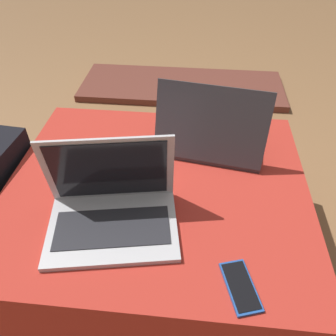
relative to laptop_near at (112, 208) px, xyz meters
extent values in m
plane|color=olive|center=(0.10, 0.15, -0.46)|extent=(14.00, 14.00, 0.00)
cube|color=maroon|center=(0.10, 0.15, -0.43)|extent=(0.92, 0.80, 0.05)
cube|color=#B22D23|center=(0.10, 0.15, -0.23)|extent=(0.96, 0.83, 0.35)
cube|color=#B7B7BC|center=(0.01, -0.03, -0.04)|extent=(0.39, 0.30, 0.02)
cube|color=#232328|center=(0.01, -0.04, -0.04)|extent=(0.33, 0.18, 0.00)
cube|color=#B7B7BC|center=(-0.01, 0.07, 0.08)|extent=(0.36, 0.10, 0.24)
cube|color=black|center=(-0.01, 0.06, 0.08)|extent=(0.32, 0.09, 0.21)
cube|color=#333338|center=(0.28, 0.39, -0.04)|extent=(0.40, 0.31, 0.02)
cube|color=#9E9EA3|center=(0.28, 0.40, -0.04)|extent=(0.34, 0.19, 0.00)
cube|color=#333338|center=(0.26, 0.30, 0.09)|extent=(0.37, 0.13, 0.25)
cube|color=green|center=(0.26, 0.30, 0.09)|extent=(0.33, 0.11, 0.22)
cube|color=#1E4C9E|center=(0.35, -0.17, -0.05)|extent=(0.10, 0.15, 0.01)
cube|color=black|center=(0.35, -0.17, -0.04)|extent=(0.09, 0.14, 0.00)
cube|color=black|center=(-0.48, 0.15, -0.22)|extent=(0.18, 0.37, 0.47)
cube|color=brown|center=(0.10, 1.52, -0.43)|extent=(1.40, 0.50, 0.04)
camera|label=1|loc=(0.21, -0.58, 0.69)|focal=35.00mm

